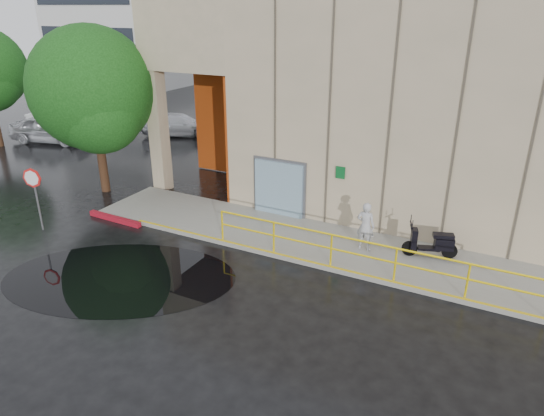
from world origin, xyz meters
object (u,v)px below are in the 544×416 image
at_px(scooter, 432,235).
at_px(car_b, 59,119).
at_px(stop_sign, 34,185).
at_px(red_curb, 115,219).
at_px(car_c, 179,125).
at_px(tree_near, 94,94).
at_px(person, 366,226).
at_px(car_a, 50,129).

distance_m(scooter, car_b, 25.32).
relative_size(stop_sign, red_curb, 0.95).
height_order(stop_sign, car_c, stop_sign).
xyz_separation_m(scooter, tree_near, (-13.30, -0.07, 3.22)).
height_order(car_b, tree_near, tree_near).
distance_m(person, tree_near, 11.78).
distance_m(red_curb, car_c, 12.78).
distance_m(person, car_a, 20.80).
height_order(person, car_b, person).
xyz_separation_m(stop_sign, tree_near, (-0.74, 3.86, 2.42)).
xyz_separation_m(stop_sign, car_b, (-11.77, 10.97, -1.01)).
xyz_separation_m(car_a, tree_near, (8.86, -4.60, 3.34)).
relative_size(red_curb, tree_near, 0.36).
distance_m(scooter, car_a, 22.62).
bearing_deg(car_b, person, -119.86).
bearing_deg(car_b, car_a, -150.67).
bearing_deg(car_c, stop_sign, 171.18).
bearing_deg(tree_near, car_a, 152.56).
bearing_deg(stop_sign, scooter, 25.29).
distance_m(person, red_curb, 9.09).
xyz_separation_m(person, scooter, (1.96, 0.42, -0.06)).
height_order(scooter, tree_near, tree_near).
distance_m(stop_sign, car_a, 12.83).
bearing_deg(scooter, person, 173.61).
xyz_separation_m(scooter, car_b, (-24.32, 7.05, -0.21)).
xyz_separation_m(person, red_curb, (-8.87, -1.76, -0.85)).
height_order(person, red_curb, person).
bearing_deg(tree_near, stop_sign, -79.11).
xyz_separation_m(person, car_a, (-20.20, 4.95, -0.17)).
bearing_deg(person, car_c, -31.99).
height_order(person, tree_near, tree_near).
relative_size(person, stop_sign, 0.70).
relative_size(car_a, tree_near, 0.67).
height_order(person, car_c, person).
distance_m(red_curb, tree_near, 5.17).
height_order(red_curb, car_c, car_c).
height_order(stop_sign, tree_near, tree_near).
distance_m(scooter, tree_near, 13.68).
bearing_deg(car_b, stop_sign, -144.39).
height_order(person, car_a, person).
distance_m(scooter, car_c, 18.95).
bearing_deg(car_b, car_c, -85.73).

